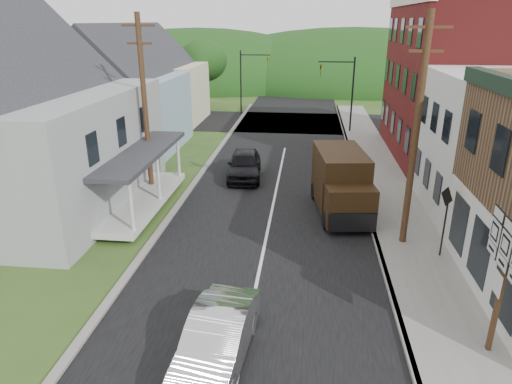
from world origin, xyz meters
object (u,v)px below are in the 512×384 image
(dark_sedan, at_px, (244,165))
(delivery_van, at_px, (341,183))
(warning_sign, at_px, (446,212))
(silver_sedan, at_px, (217,340))
(route_sign_cluster, at_px, (503,268))

(dark_sedan, height_order, delivery_van, delivery_van)
(delivery_van, height_order, warning_sign, warning_sign)
(silver_sedan, height_order, delivery_van, delivery_van)
(delivery_van, height_order, route_sign_cluster, route_sign_cluster)
(silver_sedan, height_order, route_sign_cluster, route_sign_cluster)
(dark_sedan, xyz_separation_m, warning_sign, (8.77, -8.78, 1.15))
(silver_sedan, distance_m, route_sign_cluster, 7.61)
(route_sign_cluster, bearing_deg, warning_sign, 90.87)
(silver_sedan, bearing_deg, delivery_van, 75.05)
(silver_sedan, relative_size, warning_sign, 1.55)
(warning_sign, bearing_deg, dark_sedan, 120.25)
(silver_sedan, xyz_separation_m, dark_sedan, (-1.40, 15.34, 0.07))
(route_sign_cluster, bearing_deg, dark_sedan, 123.49)
(silver_sedan, relative_size, dark_sedan, 0.94)
(dark_sedan, bearing_deg, delivery_van, -46.68)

